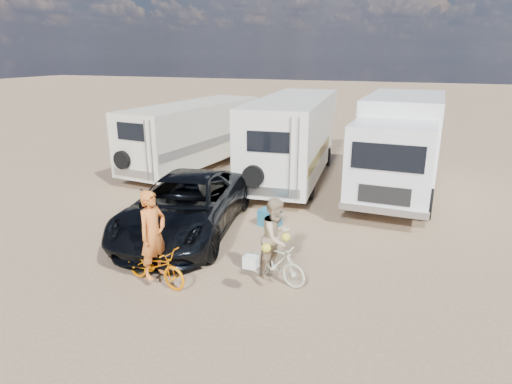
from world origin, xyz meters
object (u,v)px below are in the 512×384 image
(dark_suv, at_px, (185,206))
(rider_man, at_px, (153,242))
(rv_left, at_px, (194,136))
(bike_parked, at_px, (406,190))
(rider_woman, at_px, (276,245))
(box_truck, at_px, (399,147))
(crate, at_px, (360,204))
(rv_main, at_px, (293,139))
(bike_woman, at_px, (276,263))
(bike_man, at_px, (155,265))
(cooler, at_px, (270,218))

(dark_suv, height_order, rider_man, rider_man)
(rv_left, distance_m, bike_parked, 8.86)
(dark_suv, relative_size, rider_woman, 3.29)
(box_truck, bearing_deg, rider_man, -115.58)
(bike_parked, xyz_separation_m, crate, (-1.34, -1.14, -0.27))
(box_truck, height_order, bike_parked, box_truck)
(rv_main, relative_size, bike_woman, 5.44)
(rider_man, distance_m, crate, 7.22)
(rv_main, xyz_separation_m, box_truck, (3.91, -0.60, 0.09))
(bike_woman, xyz_separation_m, rider_man, (-2.39, -0.95, 0.51))
(rv_main, xyz_separation_m, rv_left, (-4.35, 0.14, -0.20))
(dark_suv, xyz_separation_m, rider_woman, (3.14, -1.75, 0.07))
(bike_man, bearing_deg, dark_suv, 27.66)
(box_truck, bearing_deg, bike_man, -115.58)
(box_truck, distance_m, rider_man, 9.53)
(rider_woman, height_order, crate, rider_woman)
(bike_woman, relative_size, bike_parked, 0.86)
(cooler, bearing_deg, dark_suv, -135.19)
(dark_suv, distance_m, rider_man, 2.81)
(bike_woman, bearing_deg, rv_left, 55.59)
(rv_main, xyz_separation_m, bike_parked, (4.30, -1.58, -1.11))
(rv_main, xyz_separation_m, bike_man, (-0.51, -9.01, -1.14))
(bike_woman, height_order, rider_man, rider_man)
(cooler, bearing_deg, crate, 58.17)
(rv_left, bearing_deg, box_truck, 1.89)
(bike_parked, height_order, crate, bike_parked)
(dark_suv, height_order, cooler, dark_suv)
(dark_suv, relative_size, bike_parked, 3.28)
(dark_suv, xyz_separation_m, crate, (4.22, 3.58, -0.61))
(rv_left, bearing_deg, cooler, -38.50)
(rv_main, distance_m, bike_man, 9.10)
(rider_woman, xyz_separation_m, bike_parked, (2.42, 6.48, -0.41))
(rv_left, bearing_deg, rider_man, -60.24)
(rv_main, height_order, dark_suv, rv_main)
(rv_main, height_order, bike_man, rv_main)
(rider_man, distance_m, rider_woman, 2.57)
(bike_parked, bearing_deg, rider_woman, -169.05)
(box_truck, distance_m, rider_woman, 7.77)
(rider_woman, distance_m, bike_parked, 6.93)
(rv_left, xyz_separation_m, crate, (7.31, -2.87, -1.18))
(bike_parked, distance_m, cooler, 4.96)
(rider_man, bearing_deg, rv_left, 34.91)
(dark_suv, relative_size, cooler, 9.55)
(dark_suv, bearing_deg, bike_man, -84.07)
(rv_left, bearing_deg, rv_main, 5.21)
(rv_left, relative_size, bike_woman, 5.04)
(rider_man, height_order, cooler, rider_man)
(box_truck, distance_m, bike_man, 9.58)
(bike_parked, relative_size, cooler, 2.91)
(bike_man, relative_size, rider_man, 0.85)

